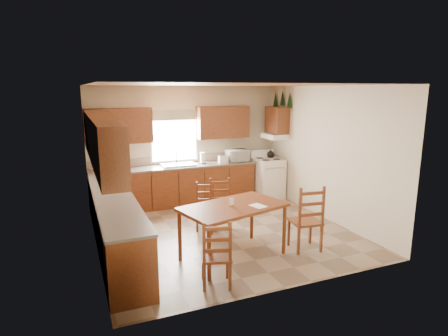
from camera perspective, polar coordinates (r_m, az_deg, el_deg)
name	(u,v)px	position (r m, az deg, el deg)	size (l,w,h in m)	color
floor	(223,231)	(7.16, -0.19, -9.61)	(4.50, 4.50, 0.00)	#806B52
ceiling	(223,85)	(6.65, -0.21, 12.56)	(4.50, 4.50, 0.00)	brown
wall_left	(92,171)	(6.29, -19.52, -0.48)	(4.50, 4.50, 0.00)	beige
wall_right	(325,153)	(7.89, 15.10, 2.21)	(4.50, 4.50, 0.00)	beige
wall_back	(187,144)	(8.87, -5.73, 3.61)	(4.50, 4.50, 0.00)	beige
wall_front	(290,192)	(4.82, 10.01, -3.64)	(4.50, 4.50, 0.00)	beige
lower_cab_back	(175,186)	(8.67, -7.41, -2.77)	(3.75, 0.60, 0.88)	brown
lower_cab_left	(116,226)	(6.42, -16.17, -8.49)	(0.60, 3.60, 0.88)	brown
counter_back	(175,167)	(8.56, -7.49, 0.20)	(3.75, 0.63, 0.04)	#5A5047
counter_left	(114,199)	(6.28, -16.41, -4.55)	(0.63, 3.60, 0.04)	#5A5047
backsplash	(172,160)	(8.82, -8.00, 1.26)	(3.75, 0.01, 0.18)	gray
upper_cab_back_left	(119,126)	(8.34, -15.76, 6.18)	(1.41, 0.33, 0.75)	brown
upper_cab_back_right	(223,122)	(8.94, -0.16, 6.99)	(1.25, 0.33, 0.75)	brown
upper_cab_left	(101,140)	(6.07, -18.21, 4.02)	(0.33, 3.60, 0.75)	brown
upper_cab_stove	(277,120)	(9.09, 8.07, 7.24)	(0.33, 0.62, 0.62)	brown
range_hood	(275,136)	(9.11, 7.73, 4.85)	(0.44, 0.62, 0.12)	white
window_frame	(174,137)	(8.73, -7.59, 4.76)	(1.13, 0.02, 1.18)	white
window_pane	(174,137)	(8.73, -7.59, 4.75)	(1.05, 0.01, 1.10)	white
window_valance	(174,115)	(8.66, -7.63, 8.02)	(1.19, 0.01, 0.24)	#405833
sink_basin	(178,165)	(8.57, -7.01, 0.51)	(0.75, 0.45, 0.04)	silver
pine_decal_a	(290,100)	(8.86, 9.97, 10.17)	(0.22, 0.22, 0.36)	black
pine_decal_b	(282,98)	(9.13, 8.89, 10.51)	(0.22, 0.22, 0.36)	black
pine_decal_c	(275,99)	(9.41, 7.85, 10.33)	(0.22, 0.22, 0.36)	black
stove	(268,179)	(9.24, 6.68, -1.61)	(0.64, 0.66, 0.95)	white
coffeemaker	(102,164)	(8.27, -18.06, 0.55)	(0.19, 0.22, 0.32)	white
paper_towel	(203,158)	(8.70, -3.28, 1.51)	(0.12, 0.12, 0.27)	white
toaster	(223,159)	(8.82, -0.12, 1.36)	(0.21, 0.14, 0.17)	white
microwave	(237,155)	(9.00, 2.04, 1.93)	(0.48, 0.34, 0.29)	white
dining_table	(233,231)	(5.98, 1.40, -9.65)	(1.60, 0.91, 0.86)	brown
chair_near_left	(216,252)	(5.16, -1.20, -12.73)	(0.40, 0.38, 0.95)	brown
chair_near_right	(305,217)	(6.37, 12.31, -7.35)	(0.46, 0.44, 1.11)	brown
chair_far_left	(205,207)	(7.15, -2.89, -5.90)	(0.37, 0.35, 0.88)	brown
chair_far_right	(220,206)	(7.01, -0.56, -5.82)	(0.41, 0.39, 0.98)	brown
table_paper	(258,206)	(5.84, 5.21, -5.77)	(0.19, 0.25, 0.00)	white
table_card	(231,202)	(5.83, 1.11, -5.18)	(0.09, 0.02, 0.11)	white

